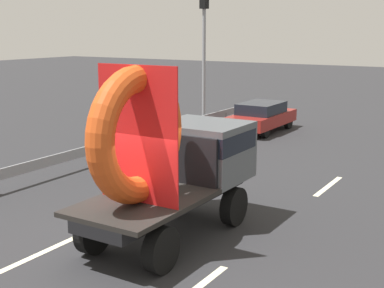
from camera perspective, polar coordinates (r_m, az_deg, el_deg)
The scene contains 8 objects.
ground_plane at distance 11.56m, azimuth -6.02°, elevation -10.99°, with size 120.00×120.00×0.00m, color #28282B.
flatbed_truck at distance 11.73m, azimuth -1.73°, elevation -1.42°, with size 2.02×4.77×3.87m.
distant_sedan at distance 24.24m, azimuth 7.47°, elevation 2.99°, with size 1.74×4.06×1.33m.
traffic_light at distance 24.89m, azimuth 1.31°, elevation 11.16°, with size 0.42×0.36×6.35m.
guardrail at distance 20.46m, azimuth -5.38°, elevation 0.85°, with size 0.10×17.97×0.71m.
lane_dash_left_near at distance 11.82m, azimuth -14.93°, elevation -10.79°, with size 2.66×0.16×0.01m, color beige.
lane_dash_left_far at distance 17.56m, azimuth 3.29°, elevation -2.80°, with size 2.27×0.16×0.01m, color beige.
lane_dash_right_far at distance 16.27m, azimuth 14.38°, elevation -4.39°, with size 2.30×0.16×0.01m, color beige.
Camera 1 is at (6.59, -8.35, 4.53)m, focal length 49.86 mm.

